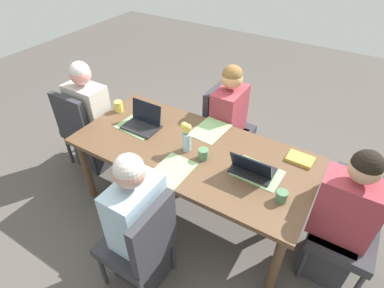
% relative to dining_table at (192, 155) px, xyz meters
% --- Properties ---
extents(ground_plane, '(10.00, 10.00, 0.00)m').
position_rel_dining_table_xyz_m(ground_plane, '(0.00, 0.00, -0.65)').
color(ground_plane, '#4C4742').
extents(dining_table, '(2.02, 0.94, 0.72)m').
position_rel_dining_table_xyz_m(dining_table, '(0.00, 0.00, 0.00)').
color(dining_table, brown).
rests_on(dining_table, ground_plane).
extents(chair_near_left_near, '(0.44, 0.44, 0.90)m').
position_rel_dining_table_xyz_m(chair_near_left_near, '(0.07, -0.76, -0.15)').
color(chair_near_left_near, '#2D2D33').
rests_on(chair_near_left_near, ground_plane).
extents(person_near_left_near, '(0.36, 0.40, 1.19)m').
position_rel_dining_table_xyz_m(person_near_left_near, '(-0.00, -0.70, -0.12)').
color(person_near_left_near, '#2D2D33').
rests_on(person_near_left_near, ground_plane).
extents(chair_head_right_left_mid, '(0.44, 0.44, 0.90)m').
position_rel_dining_table_xyz_m(chair_head_right_left_mid, '(1.31, 0.04, -0.15)').
color(chair_head_right_left_mid, '#2D2D33').
rests_on(chair_head_right_left_mid, ground_plane).
extents(person_head_right_left_mid, '(0.40, 0.36, 1.19)m').
position_rel_dining_table_xyz_m(person_head_right_left_mid, '(1.25, -0.03, -0.12)').
color(person_head_right_left_mid, '#2D2D33').
rests_on(person_head_right_left_mid, ground_plane).
extents(chair_far_left_far, '(0.44, 0.44, 0.90)m').
position_rel_dining_table_xyz_m(chair_far_left_far, '(-0.10, 0.81, -0.15)').
color(chair_far_left_far, '#2D2D33').
rests_on(chair_far_left_far, ground_plane).
extents(person_far_left_far, '(0.36, 0.40, 1.19)m').
position_rel_dining_table_xyz_m(person_far_left_far, '(-0.02, 0.75, -0.12)').
color(person_far_left_far, '#2D2D33').
rests_on(person_far_left_far, ground_plane).
extents(chair_head_left_right_near, '(0.44, 0.44, 0.90)m').
position_rel_dining_table_xyz_m(chair_head_left_right_near, '(-1.28, -0.10, -0.15)').
color(chair_head_left_right_near, '#2D2D33').
rests_on(chair_head_left_right_near, ground_plane).
extents(person_head_left_right_near, '(0.40, 0.36, 1.19)m').
position_rel_dining_table_xyz_m(person_head_left_right_near, '(-1.22, -0.02, -0.12)').
color(person_head_left_right_near, '#2D2D33').
rests_on(person_head_left_right_near, ground_plane).
extents(flower_vase, '(0.10, 0.08, 0.26)m').
position_rel_dining_table_xyz_m(flower_vase, '(0.03, 0.03, 0.23)').
color(flower_vase, '#8EA8B7').
rests_on(flower_vase, dining_table).
extents(placemat_near_left_near, '(0.28, 0.38, 0.00)m').
position_rel_dining_table_xyz_m(placemat_near_left_near, '(-0.00, -0.31, 0.08)').
color(placemat_near_left_near, '#7FAD70').
rests_on(placemat_near_left_near, dining_table).
extents(placemat_head_right_left_mid, '(0.38, 0.28, 0.00)m').
position_rel_dining_table_xyz_m(placemat_head_right_left_mid, '(0.59, -0.01, 0.08)').
color(placemat_head_right_left_mid, '#7FAD70').
rests_on(placemat_head_right_left_mid, dining_table).
extents(placemat_far_left_far, '(0.27, 0.37, 0.00)m').
position_rel_dining_table_xyz_m(placemat_far_left_far, '(-0.01, 0.31, 0.08)').
color(placemat_far_left_far, '#7FAD70').
rests_on(placemat_far_left_far, dining_table).
extents(placemat_head_left_right_near, '(0.37, 0.27, 0.00)m').
position_rel_dining_table_xyz_m(placemat_head_left_right_near, '(-0.58, -0.01, 0.08)').
color(placemat_head_left_right_near, '#7FAD70').
rests_on(placemat_head_left_right_near, dining_table).
extents(laptop_head_left_right_near, '(0.32, 0.22, 0.20)m').
position_rel_dining_table_xyz_m(laptop_head_left_right_near, '(-0.54, 0.01, 0.12)').
color(laptop_head_left_right_near, black).
rests_on(laptop_head_left_right_near, dining_table).
extents(laptop_head_right_left_mid, '(0.32, 0.22, 0.21)m').
position_rel_dining_table_xyz_m(laptop_head_right_left_mid, '(0.55, -0.04, 0.12)').
color(laptop_head_right_left_mid, black).
rests_on(laptop_head_right_left_mid, dining_table).
extents(coffee_mug_near_left, '(0.08, 0.08, 0.09)m').
position_rel_dining_table_xyz_m(coffee_mug_near_left, '(-0.14, 0.06, 0.12)').
color(coffee_mug_near_left, '#47704C').
rests_on(coffee_mug_near_left, dining_table).
extents(coffee_mug_near_right, '(0.08, 0.08, 0.08)m').
position_rel_dining_table_xyz_m(coffee_mug_near_right, '(-0.82, 0.16, 0.12)').
color(coffee_mug_near_right, '#47704C').
rests_on(coffee_mug_near_right, dining_table).
extents(coffee_mug_centre_left, '(0.08, 0.08, 0.11)m').
position_rel_dining_table_xyz_m(coffee_mug_centre_left, '(0.92, -0.13, 0.13)').
color(coffee_mug_centre_left, '#DBC64C').
rests_on(coffee_mug_centre_left, dining_table).
extents(book_red_cover, '(0.21, 0.15, 0.03)m').
position_rel_dining_table_xyz_m(book_red_cover, '(-0.81, -0.32, 0.09)').
color(book_red_cover, gold).
rests_on(book_red_cover, dining_table).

